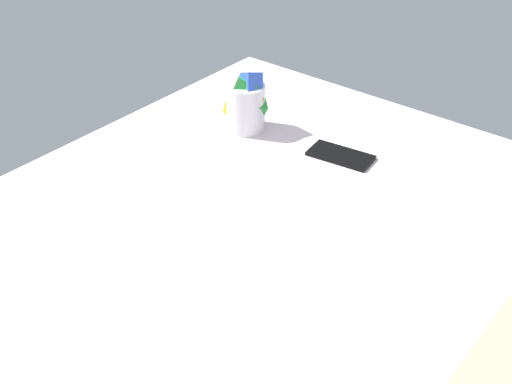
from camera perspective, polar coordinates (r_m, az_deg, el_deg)
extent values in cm
cylinder|color=silver|center=(156.56, -0.87, 7.14)|extent=(9.00, 9.00, 11.00)
cube|color=yellow|center=(157.73, -0.82, 6.36)|extent=(6.07, 7.28, 6.68)
cube|color=yellow|center=(157.12, -1.42, 6.95)|extent=(5.49, 7.09, 6.92)
cube|color=#268C33|center=(155.59, -0.36, 7.39)|extent=(7.77, 8.47, 7.20)
cube|color=orange|center=(155.72, -0.25, 8.13)|extent=(7.21, 7.31, 4.60)
cube|color=#268C33|center=(154.56, -0.95, 8.64)|extent=(7.72, 7.27, 6.81)
cube|color=blue|center=(153.91, -0.41, 9.24)|extent=(6.12, 6.46, 6.18)
cube|color=black|center=(148.75, 7.14, 3.07)|extent=(8.53, 14.75, 0.80)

